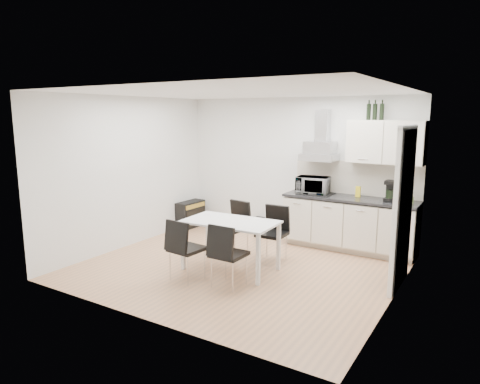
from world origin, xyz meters
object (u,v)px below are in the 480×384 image
object	(u,v)px
chair_near_left	(187,250)
guitar_amp	(190,214)
dining_table	(231,226)
chair_far_right	(272,235)
kitchenette	(352,202)
floor_speaker	(259,225)
chair_far_left	(233,228)
chair_near_right	(229,255)

from	to	relation	value
chair_near_left	guitar_amp	distance (m)	2.89
dining_table	chair_far_right	bearing A→B (deg)	57.32
kitchenette	chair_far_right	size ratio (longest dim) A/B	2.86
dining_table	chair_far_right	xyz separation A→B (m)	(0.37, 0.63, -0.23)
kitchenette	floor_speaker	world-z (taller)	kitchenette
kitchenette	chair_far_left	xyz separation A→B (m)	(-1.59, -1.26, -0.39)
chair_far_left	chair_far_right	bearing A→B (deg)	-172.26
kitchenette	chair_near_right	xyz separation A→B (m)	(-0.91, -2.43, -0.39)
dining_table	guitar_amp	bearing A→B (deg)	138.76
chair_near_left	chair_near_right	world-z (taller)	same
kitchenette	floor_speaker	size ratio (longest dim) A/B	8.56
chair_far_left	guitar_amp	xyz separation A→B (m)	(-1.69, 1.02, -0.17)
chair_far_left	chair_near_left	distance (m)	1.28
chair_far_left	dining_table	bearing A→B (deg)	126.92
kitchenette	floor_speaker	bearing A→B (deg)	174.99
dining_table	chair_far_left	bearing A→B (deg)	117.06
kitchenette	guitar_amp	bearing A→B (deg)	-175.82
chair_near_left	floor_speaker	bearing A→B (deg)	102.88
chair_near_right	guitar_amp	bearing A→B (deg)	138.36
chair_far_left	kitchenette	bearing A→B (deg)	-133.98
kitchenette	chair_near_left	world-z (taller)	kitchenette
chair_near_right	floor_speaker	bearing A→B (deg)	111.75
dining_table	chair_near_right	bearing A→B (deg)	-61.69
dining_table	chair_near_left	distance (m)	0.75
chair_near_left	floor_speaker	xyz separation A→B (m)	(-0.35, 2.71, -0.29)
chair_near_left	guitar_amp	xyz separation A→B (m)	(-1.74, 2.30, -0.17)
chair_far_right	guitar_amp	distance (m)	2.62
dining_table	floor_speaker	bearing A→B (deg)	105.23
kitchenette	chair_far_right	xyz separation A→B (m)	(-0.87, -1.26, -0.39)
kitchenette	guitar_amp	xyz separation A→B (m)	(-3.28, -0.24, -0.56)
chair_far_right	guitar_amp	xyz separation A→B (m)	(-2.41, 1.02, -0.17)
kitchenette	chair_far_left	distance (m)	2.06
dining_table	chair_near_right	distance (m)	0.67
guitar_amp	floor_speaker	bearing A→B (deg)	18.83
chair_far_left	floor_speaker	bearing A→B (deg)	-70.69
kitchenette	floor_speaker	xyz separation A→B (m)	(-1.88, 0.17, -0.68)
chair_far_left	chair_far_right	size ratio (longest dim) A/B	1.00
guitar_amp	kitchenette	bearing A→B (deg)	6.80
dining_table	guitar_amp	world-z (taller)	dining_table
chair_far_right	chair_far_left	bearing A→B (deg)	-1.61
guitar_amp	chair_near_left	bearing A→B (deg)	-50.22
chair_far_right	chair_near_left	bearing A→B (deg)	60.67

